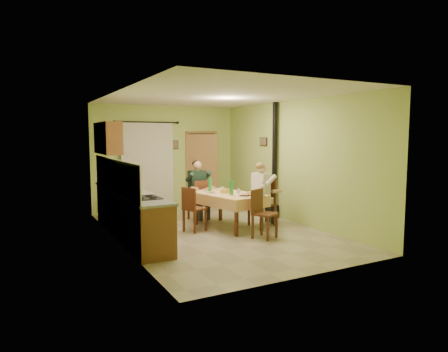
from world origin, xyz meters
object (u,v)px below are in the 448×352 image
chair_far (198,208)px  chair_right (262,213)px  dining_table (228,210)px  man_far (198,183)px  chair_near (264,223)px  man_right (262,187)px  stove_flue (274,176)px  chair_left (194,218)px

chair_far → chair_right: chair_right is taller
dining_table → man_far: size_ratio=1.30×
man_far → chair_near: bearing=-84.4°
dining_table → man_far: (-0.23, 1.08, 0.50)m
dining_table → man_right: (0.76, -0.19, 0.50)m
man_far → stove_flue: bearing=-26.4°
stove_flue → man_far: bearing=159.1°
dining_table → man_right: man_right is taller
chair_left → chair_right: bearing=60.7°
chair_left → stove_flue: bearing=77.9°
chair_near → chair_left: bearing=-74.9°
chair_near → stove_flue: 2.14m
chair_far → chair_near: bearing=-84.3°
chair_far → man_far: size_ratio=0.69×
chair_left → stove_flue: (2.30, 0.39, 0.74)m
chair_right → chair_far: bearing=29.8°
chair_near → chair_left: (-0.99, 1.14, -0.00)m
chair_right → chair_left: chair_right is taller
chair_left → stove_flue: size_ratio=0.34×
dining_table → man_right: 0.93m
chair_left → man_right: bearing=60.5°
dining_table → man_far: 1.21m
man_far → chair_far: bearing=-90.0°
chair_near → dining_table: bearing=-105.4°
chair_far → chair_left: size_ratio=1.01×
dining_table → chair_right: size_ratio=1.76×
dining_table → chair_left: (-0.78, 0.03, -0.09)m
dining_table → chair_near: chair_near is taller
chair_near → chair_left: 1.51m
chair_near → man_right: bearing=-146.8°
chair_left → man_far: (0.56, 1.05, 0.59)m
chair_near → man_right: 1.23m
chair_right → chair_left: size_ratio=1.09×
chair_near → man_right: (0.55, 0.92, 0.59)m
man_right → stove_flue: bearing=-60.4°
dining_table → chair_left: size_ratio=1.92×
chair_far → man_right: man_right is taller
chair_left → man_far: man_far is taller
chair_far → man_right: 1.70m
chair_right → stove_flue: bearing=-59.9°
dining_table → chair_right: chair_right is taller
man_right → chair_far: bearing=29.3°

